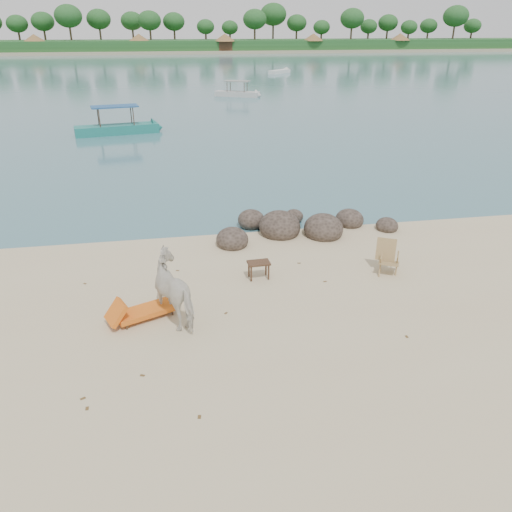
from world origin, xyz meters
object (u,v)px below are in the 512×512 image
Objects in this scene: side_table at (259,271)px; deck_chair at (389,259)px; cow at (178,290)px; boulders at (296,228)px; lounge_chair at (146,309)px; boat_near at (115,110)px.

deck_chair reaches higher than side_table.
deck_chair is at bearing -8.49° from side_table.
cow is 3.06× the size of side_table.
boulders is at bearing 145.51° from deck_chair.
cow reaches higher than lounge_chair.
side_table is 0.10× the size of boat_near.
lounge_chair reaches higher than side_table.
cow is 0.31× the size of boat_near.
deck_chair is at bearing -12.97° from lounge_chair.
boat_near is at bearing 72.48° from lounge_chair.
lounge_chair is 6.78m from deck_chair.
cow is at bearing -145.87° from side_table.
side_table is at bearing -171.42° from cow.
side_table is 3.67m from deck_chair.
deck_chair reaches higher than lounge_chair.
boulders is 10.39× the size of side_table.
boat_near reaches higher than boulders.
lounge_chair is at bearing -94.85° from boat_near.
side_table is (2.23, 1.69, -0.54)m from cow.
cow is (-4.08, -4.79, 0.58)m from boulders.
side_table is at bearing -157.41° from deck_chair.
boulders is 6.77× the size of deck_chair.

